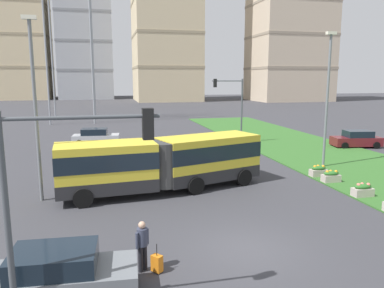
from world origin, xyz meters
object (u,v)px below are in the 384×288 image
Objects in this scene: flower_planter_2 at (331,176)px; apartment_tower_west at (18,38)px; traffic_light_far_right at (233,100)px; rolling_suitcase at (157,263)px; streetlight_left at (35,103)px; car_grey_wagon at (59,276)px; traffic_light_near_left at (60,180)px; car_maroon_sedan at (357,139)px; apartment_tower_centre at (165,3)px; pedestrian_crossing at (142,243)px; apartment_tower_westcentre at (85,30)px; streetlight_median at (327,95)px; articulated_bus at (164,163)px; flower_planter_3 at (318,171)px; car_silver_hatch at (96,137)px; flower_planter_1 at (363,190)px; apartment_tower_eastcentre at (290,22)px.

flower_planter_2 is 0.03× the size of apartment_tower_west.
rolling_suitcase is at bearing -114.83° from traffic_light_far_right.
rolling_suitcase is 11.18m from streetlight_left.
car_grey_wagon is 0.12× the size of apartment_tower_west.
traffic_light_near_left is at bearing -78.54° from apartment_tower_west.
apartment_tower_centre is at bearing 93.71° from car_maroon_sedan.
traffic_light_near_left reaches higher than car_maroon_sedan.
flower_planter_2 is at bearing 33.06° from pedestrian_crossing.
pedestrian_crossing is at bearing -146.94° from flower_planter_2.
flower_planter_2 is at bearing -80.03° from apartment_tower_westcentre.
rolling_suitcase is at bearing -86.64° from apartment_tower_westcentre.
apartment_tower_westcentre is (-28.11, 95.88, 20.63)m from car_maroon_sedan.
streetlight_median is at bearing 39.84° from pedestrian_crossing.
pedestrian_crossing reaches higher than flower_planter_2.
apartment_tower_centre is (14.61, 88.63, 25.55)m from articulated_bus.
flower_planter_3 is at bearing -127.72° from streetlight_median.
streetlight_median reaches higher than rolling_suitcase.
flower_planter_3 is 108.48m from apartment_tower_westcentre.
rolling_suitcase is 14.54m from flower_planter_2.
traffic_light_far_right is (-10.78, 4.35, 3.53)m from car_maroon_sedan.
pedestrian_crossing reaches higher than car_grey_wagon.
rolling_suitcase reaches higher than flower_planter_2.
apartment_tower_west is (-28.08, 106.25, 16.95)m from articulated_bus.
traffic_light_far_right reaches higher than pedestrian_crossing.
apartment_tower_west is 19.91m from apartment_tower_westcentre.
traffic_light_far_right reaches higher than car_grey_wagon.
apartment_tower_westcentre is at bearing 101.37° from streetlight_median.
car_silver_hatch is 13.80m from traffic_light_far_right.
car_silver_hatch is 25.48m from pedestrian_crossing.
traffic_light_far_right is (13.58, 23.90, 3.53)m from car_grey_wagon.
apartment_tower_westcentre is (-1.80, 105.68, 16.23)m from streetlight_left.
car_maroon_sedan is 0.82× the size of traffic_light_near_left.
articulated_bus reaches higher than car_silver_hatch.
car_silver_hatch is 22.54m from flower_planter_2.
traffic_light_near_left is (-4.28, -11.10, 2.26)m from articulated_bus.
car_silver_hatch reaches higher than flower_planter_3.
car_silver_hatch is 0.98× the size of car_maroon_sedan.
streetlight_median is (13.85, 12.13, 4.91)m from rolling_suitcase.
car_grey_wagon is 2.59× the size of pedestrian_crossing.
streetlight_median reaches higher than flower_planter_1.
articulated_bus is 0.32× the size of apartment_tower_west.
traffic_light_near_left is (-2.63, -2.06, 3.60)m from rolling_suitcase.
traffic_light_far_right reaches higher than flower_planter_2.
apartment_tower_centre is at bearing 80.64° from articulated_bus.
articulated_bus is 13.09m from streetlight_median.
articulated_bus is at bearing -122.80° from traffic_light_far_right.
apartment_tower_eastcentre is (38.65, 80.84, 21.77)m from flower_planter_2.
apartment_tower_westcentre is at bearing 92.01° from traffic_light_near_left.
car_maroon_sedan is 83.55m from apartment_tower_centre.
apartment_tower_west is at bearing 104.96° from car_silver_hatch.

